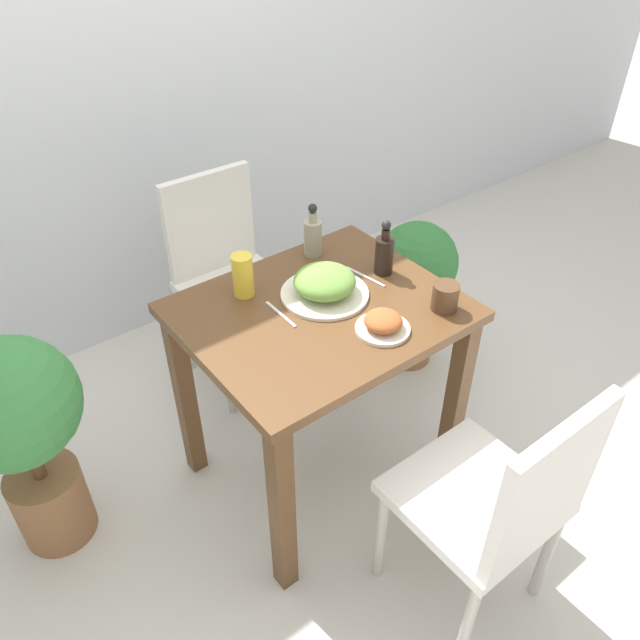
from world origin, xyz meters
The scene contains 15 objects.
ground_plane centered at (0.00, 0.00, 0.00)m, with size 16.00×16.00×0.00m, color beige.
wall_back centered at (0.00, 1.29, 1.30)m, with size 8.00×0.05×2.60m.
dining_table centered at (0.00, 0.00, 0.63)m, with size 0.85×0.71×0.78m.
chair_near centered at (0.06, -0.73, 0.52)m, with size 0.42×0.42×0.91m.
chair_far centered at (0.07, 0.73, 0.52)m, with size 0.42×0.42×0.91m.
food_plate centered at (0.05, 0.04, 0.82)m, with size 0.29×0.29×0.10m.
side_plate centered at (0.08, -0.21, 0.80)m, with size 0.17×0.17×0.06m.
drink_cup centered at (0.31, -0.24, 0.82)m, with size 0.08×0.08×0.09m.
juice_glass centered at (-0.15, 0.21, 0.85)m, with size 0.07×0.07×0.14m.
sauce_bottle centered at (0.30, 0.03, 0.85)m, with size 0.06×0.06×0.20m.
condiment_bottle centered at (0.18, 0.27, 0.85)m, with size 0.06×0.06×0.20m.
fork_utensil centered at (-0.12, 0.04, 0.78)m, with size 0.01×0.16×0.00m.
spoon_utensil centered at (0.23, 0.04, 0.78)m, with size 0.04×0.17×0.00m.
potted_plant_left centered at (-0.90, 0.34, 0.53)m, with size 0.41×0.41×0.83m.
potted_plant_right centered at (0.73, 0.28, 0.44)m, with size 0.35×0.35×0.70m.
Camera 1 is at (-0.97, -1.26, 1.95)m, focal length 35.00 mm.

